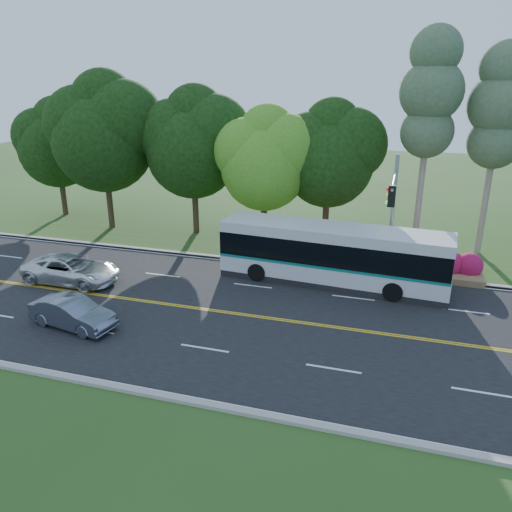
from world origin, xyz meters
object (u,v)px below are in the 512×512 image
(traffic_signal, at_px, (392,205))
(sedan, at_px, (72,313))
(suv, at_px, (71,269))
(transit_bus, at_px, (332,256))

(traffic_signal, height_order, sedan, traffic_signal)
(traffic_signal, xyz_separation_m, sedan, (-13.54, -8.82, -3.95))
(sedan, distance_m, suv, 5.64)
(traffic_signal, relative_size, suv, 1.29)
(traffic_signal, distance_m, sedan, 16.63)
(transit_bus, distance_m, sedan, 13.69)
(transit_bus, height_order, suv, transit_bus)
(traffic_signal, xyz_separation_m, transit_bus, (-2.94, -0.21, -3.04))
(sedan, bearing_deg, transit_bus, -41.30)
(transit_bus, relative_size, sedan, 2.98)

